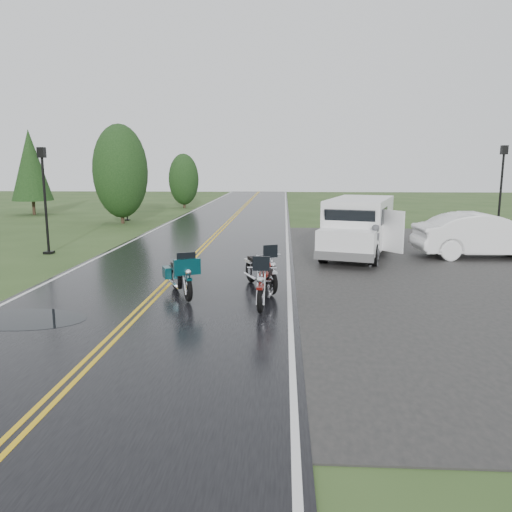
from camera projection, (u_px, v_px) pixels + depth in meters
The scene contains 15 objects.
ground at pixel (147, 305), 13.25m from camera, with size 120.00×120.00×0.00m, color #2D471E.
road at pixel (205, 246), 23.07m from camera, with size 8.00×100.00×0.04m, color black.
parking_pad at pixel (493, 271), 17.56m from camera, with size 14.00×24.00×0.03m, color black.
motorcycle_red at pixel (261, 288), 12.24m from camera, with size 0.85×2.34×1.38m, color #590E0A, non-canonical shape.
motorcycle_teal at pixel (188, 280), 13.28m from camera, with size 0.82×2.25×1.33m, color #043136, non-canonical shape.
motorcycle_silver at pixel (272, 273), 14.00m from camera, with size 0.85×2.35×1.39m, color #AEB0B6, non-canonical shape.
van_white at pixel (324, 232), 18.74m from camera, with size 2.30×6.13×2.41m, color white, non-canonical shape.
person_at_van at pixel (374, 246), 18.07m from camera, with size 0.57×0.37×1.55m, color #4F5054.
sedan_white at pixel (484, 236), 19.95m from camera, with size 1.89×5.41×1.78m, color white.
lamp_post_near_left at pixel (45, 201), 20.66m from camera, with size 0.38×0.38×4.46m, color black, non-canonical shape.
lamp_post_far_left at pixel (126, 193), 33.65m from camera, with size 0.31×0.31×3.66m, color black, non-canonical shape.
lamp_post_far_right at pixel (501, 192), 25.20m from camera, with size 0.41×0.41×4.73m, color black, non-canonical shape.
tree_left_mid at pixel (121, 181), 31.75m from camera, with size 3.44×3.44×5.37m, color #1E3D19, non-canonical shape.
tree_left_far at pixel (184, 185), 43.90m from camera, with size 2.63×2.63×4.05m, color #1E3D19, non-canonical shape.
pine_left_far at pixel (31, 174), 37.49m from camera, with size 2.98×2.98×6.21m, color #1E3D19, non-canonical shape.
Camera 1 is at (3.62, -12.63, 3.64)m, focal length 35.00 mm.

